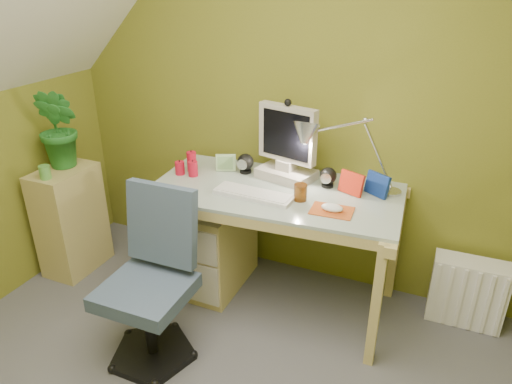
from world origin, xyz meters
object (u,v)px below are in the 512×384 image
at_px(task_chair, 145,290).
at_px(side_ledge, 71,220).
at_px(desk, 275,246).
at_px(monitor, 287,135).
at_px(radiator, 467,292).
at_px(potted_plant, 60,129).
at_px(desk_lamp, 363,137).

bearing_deg(task_chair, side_ledge, 151.35).
bearing_deg(desk, monitor, 85.99).
bearing_deg(radiator, desk, -168.87).
relative_size(monitor, radiator, 1.32).
xyz_separation_m(desk, monitor, (-0.00, 0.18, 0.67)).
xyz_separation_m(potted_plant, task_chair, (1.01, -0.58, -0.58)).
distance_m(desk, side_ledge, 1.46).
bearing_deg(desk_lamp, radiator, 19.07).
height_order(potted_plant, task_chair, potted_plant).
xyz_separation_m(side_ledge, radiator, (2.58, 0.49, -0.17)).
bearing_deg(radiator, potted_plant, -171.67).
xyz_separation_m(task_chair, radiator, (1.57, 1.02, -0.24)).
bearing_deg(potted_plant, radiator, 9.58).
relative_size(desk_lamp, task_chair, 0.73).
xyz_separation_m(monitor, potted_plant, (-1.44, -0.36, -0.03)).
xyz_separation_m(desk, potted_plant, (-1.44, -0.18, 0.64)).
bearing_deg(desk_lamp, monitor, -166.83).
bearing_deg(desk, task_chair, -123.02).
xyz_separation_m(monitor, radiator, (1.15, 0.07, -0.85)).
bearing_deg(monitor, task_chair, -100.92).
distance_m(side_ledge, potted_plant, 0.65).
xyz_separation_m(desk, desk_lamp, (0.45, 0.18, 0.72)).
bearing_deg(monitor, radiator, 16.84).
relative_size(monitor, potted_plant, 1.03).
distance_m(monitor, task_chair, 1.20).
distance_m(monitor, radiator, 1.43).
height_order(side_ledge, radiator, side_ledge).
xyz_separation_m(monitor, desk_lamp, (0.45, 0.00, 0.05)).
distance_m(desk, desk_lamp, 0.87).
bearing_deg(desk_lamp, desk, -145.03).
height_order(desk_lamp, side_ledge, desk_lamp).
bearing_deg(monitor, desk, -76.76).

